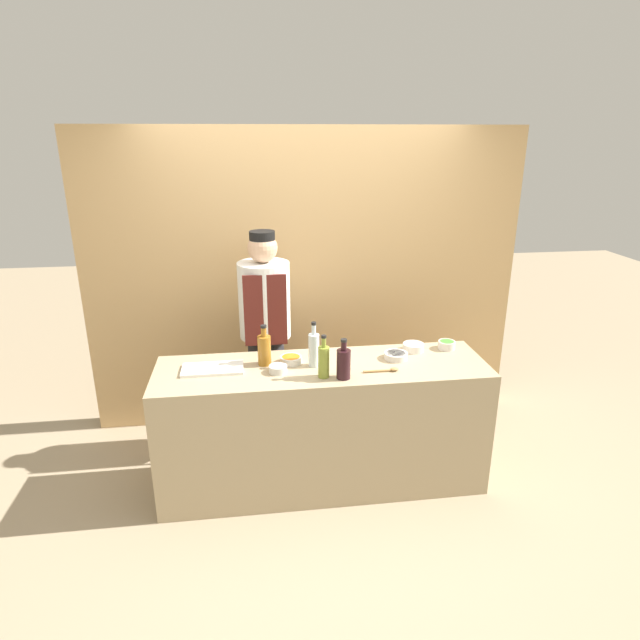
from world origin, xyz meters
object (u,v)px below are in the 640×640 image
object	(u,v)px
cutting_board	(213,369)
sauce_bowl_orange	(291,359)
chef_center	(266,336)
bottle_amber	(264,349)
sauce_bowl_purple	(396,355)
bottle_clear	(314,349)
bottle_oil	(324,361)
wooden_spoon	(385,370)
sauce_bowl_white	(413,347)
sauce_bowl_green	(447,345)
sauce_bowl_brown	(278,369)
bottle_wine	(344,363)

from	to	relation	value
cutting_board	sauce_bowl_orange	bearing A→B (deg)	5.60
chef_center	bottle_amber	bearing A→B (deg)	-92.97
chef_center	sauce_bowl_purple	bearing A→B (deg)	-28.74
bottle_clear	bottle_oil	size ratio (longest dim) A/B	1.09
bottle_clear	bottle_amber	distance (m)	0.33
sauce_bowl_purple	bottle_clear	world-z (taller)	bottle_clear
chef_center	wooden_spoon	bearing A→B (deg)	-42.05
sauce_bowl_purple	bottle_oil	bearing A→B (deg)	-157.44
sauce_bowl_white	sauce_bowl_green	bearing A→B (deg)	0.07
bottle_clear	bottle_amber	xyz separation A→B (m)	(-0.32, 0.06, -0.01)
bottle_amber	chef_center	bearing A→B (deg)	87.03
sauce_bowl_purple	wooden_spoon	bearing A→B (deg)	-122.25
cutting_board	bottle_amber	world-z (taller)	bottle_amber
bottle_amber	wooden_spoon	size ratio (longest dim) A/B	1.20
sauce_bowl_brown	sauce_bowl_white	world-z (taller)	sauce_bowl_white
bottle_oil	cutting_board	bearing A→B (deg)	164.54
sauce_bowl_purple	sauce_bowl_green	bearing A→B (deg)	17.11
wooden_spoon	bottle_wine	bearing A→B (deg)	-168.77
sauce_bowl_orange	bottle_oil	size ratio (longest dim) A/B	0.52
sauce_bowl_orange	bottle_amber	distance (m)	0.19
sauce_bowl_purple	bottle_amber	world-z (taller)	bottle_amber
cutting_board	wooden_spoon	size ratio (longest dim) A/B	1.70
sauce_bowl_purple	bottle_oil	world-z (taller)	bottle_oil
sauce_bowl_orange	sauce_bowl_purple	distance (m)	0.72
sauce_bowl_green	chef_center	world-z (taller)	chef_center
sauce_bowl_green	cutting_board	world-z (taller)	sauce_bowl_green
sauce_bowl_green	wooden_spoon	distance (m)	0.62
sauce_bowl_purple	bottle_clear	distance (m)	0.58
sauce_bowl_white	sauce_bowl_purple	bearing A→B (deg)	-142.19
bottle_oil	wooden_spoon	size ratio (longest dim) A/B	1.21
cutting_board	bottle_amber	xyz separation A→B (m)	(0.34, 0.05, 0.10)
sauce_bowl_white	bottle_clear	bearing A→B (deg)	-167.19
bottle_wine	cutting_board	bearing A→B (deg)	164.59
bottle_amber	chef_center	world-z (taller)	chef_center
bottle_clear	wooden_spoon	distance (m)	0.48
sauce_bowl_orange	bottle_amber	xyz separation A→B (m)	(-0.17, -0.00, 0.08)
sauce_bowl_green	sauce_bowl_purple	bearing A→B (deg)	-162.89
bottle_oil	sauce_bowl_purple	bearing A→B (deg)	22.56
sauce_bowl_green	bottle_oil	xyz separation A→B (m)	(-0.93, -0.34, 0.08)
bottle_wine	bottle_clear	xyz separation A→B (m)	(-0.16, 0.21, 0.02)
sauce_bowl_white	bottle_oil	world-z (taller)	bottle_oil
sauce_bowl_brown	bottle_oil	distance (m)	0.31
sauce_bowl_purple	cutting_board	size ratio (longest dim) A/B	0.41
bottle_wine	sauce_bowl_orange	bearing A→B (deg)	137.98
sauce_bowl_orange	cutting_board	xyz separation A→B (m)	(-0.51, -0.05, -0.02)
bottle_clear	sauce_bowl_purple	bearing A→B (deg)	4.15
sauce_bowl_orange	bottle_oil	distance (m)	0.32
sauce_bowl_brown	wooden_spoon	bearing A→B (deg)	-6.87
sauce_bowl_white	bottle_amber	distance (m)	1.06
bottle_clear	bottle_oil	bearing A→B (deg)	-77.28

